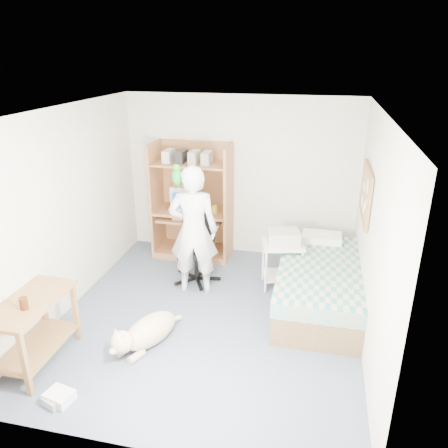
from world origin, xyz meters
The scene contains 21 objects.
floor centered at (0.00, 0.00, 0.00)m, with size 4.00×4.00×0.00m, color #4A5264.
wall_back centered at (0.00, 2.00, 1.25)m, with size 3.60×0.02×2.50m, color beige.
wall_right centered at (1.80, 0.00, 1.25)m, with size 0.02×4.00×2.50m, color beige.
wall_left centered at (-1.80, 0.00, 1.25)m, with size 0.02×4.00×2.50m, color beige.
ceiling centered at (0.00, 0.00, 2.50)m, with size 3.60×4.00×0.02m, color white.
computer_hutch centered at (-0.70, 1.74, 0.82)m, with size 1.20×0.63×1.80m.
bed centered at (1.30, 0.62, 0.29)m, with size 1.02×2.02×0.66m.
side_desk centered at (-1.55, -1.20, 0.49)m, with size 0.50×1.00×0.75m.
corkboard centered at (1.77, 0.90, 1.45)m, with size 0.04×0.94×0.66m.
office_chair centered at (-0.42, 0.92, 0.38)m, with size 0.60×0.60×1.06m.
person centered at (-0.36, 0.61, 0.88)m, with size 0.64×0.42×1.77m, color white.
parrot centered at (-0.56, 0.63, 1.61)m, with size 0.13×0.23×0.36m.
dog centered at (-0.55, -0.69, 0.18)m, with size 0.61×1.00×0.40m.
printer_cart centered at (0.79, 0.98, 0.43)m, with size 0.63×0.55×0.66m.
printer centered at (0.79, 0.98, 0.75)m, with size 0.42×0.32×0.18m, color #AEAEA9.
crt_monitor centered at (-0.81, 1.75, 0.96)m, with size 0.42×0.45×0.38m.
keyboard centered at (-0.75, 1.58, 0.67)m, with size 0.45×0.16×0.03m, color beige.
pencil_cup centered at (-0.33, 1.65, 0.82)m, with size 0.08×0.08×0.12m, color gold.
drink_glass centered at (-1.50, -1.34, 0.81)m, with size 0.08×0.08×0.12m, color #3E1B0A.
floor_box_a centered at (-1.03, -1.66, 0.05)m, with size 0.25×0.20×0.10m, color white.
floor_box_b centered at (-1.05, -1.68, 0.04)m, with size 0.18×0.22×0.08m, color #A4A39F.
Camera 1 is at (1.19, -4.46, 3.09)m, focal length 35.00 mm.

